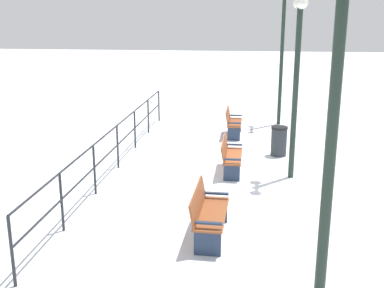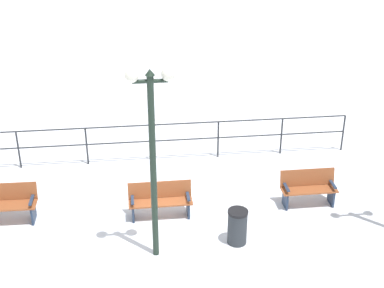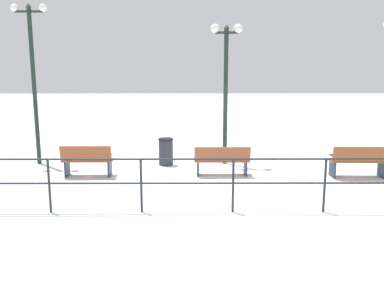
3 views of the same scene
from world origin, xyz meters
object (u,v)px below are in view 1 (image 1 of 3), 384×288
object	(u,v)px
bench_third	(232,122)
lamppost_near	(335,100)
bench_second	(230,155)
bench_nearest	(208,213)
trash_bin	(279,141)
lamppost_far	(283,38)
lamppost_middle	(297,59)

from	to	relation	value
bench_third	lamppost_near	xyz separation A→B (m)	(1.60, -9.18, 2.40)
bench_second	bench_nearest	bearing A→B (deg)	-93.57
lamppost_near	trash_bin	bearing A→B (deg)	91.68
lamppost_near	lamppost_far	bearing A→B (deg)	90.00
bench_second	lamppost_far	xyz separation A→B (m)	(1.51, 5.65, 2.64)
bench_nearest	bench_second	xyz separation A→B (m)	(0.23, 3.71, -0.03)
lamppost_near	lamppost_middle	size ratio (longest dim) A/B	1.03
trash_bin	bench_third	bearing A→B (deg)	123.90
bench_second	bench_third	bearing A→B (deg)	91.41
bench_third	lamppost_far	world-z (taller)	lamppost_far
bench_nearest	bench_third	distance (m)	7.43
bench_second	lamppost_near	world-z (taller)	lamppost_near
bench_nearest	lamppost_near	size ratio (longest dim) A/B	0.36
bench_nearest	trash_bin	size ratio (longest dim) A/B	1.86
bench_third	lamppost_near	world-z (taller)	lamppost_near
bench_second	lamppost_middle	size ratio (longest dim) A/B	0.36
bench_nearest	lamppost_middle	bearing A→B (deg)	64.95
lamppost_near	lamppost_far	size ratio (longest dim) A/B	0.90
bench_nearest	bench_second	bearing A→B (deg)	87.79
bench_third	bench_nearest	bearing A→B (deg)	-90.85
bench_nearest	bench_second	world-z (taller)	bench_nearest
bench_second	lamppost_middle	distance (m)	2.88
bench_third	trash_bin	size ratio (longest dim) A/B	1.65
lamppost_near	lamppost_middle	bearing A→B (deg)	90.00
trash_bin	lamppost_near	bearing A→B (deg)	-88.32
bench_second	bench_third	size ratio (longest dim) A/B	1.11
bench_second	lamppost_far	distance (m)	6.42
lamppost_near	lamppost_middle	world-z (taller)	lamppost_near
lamppost_far	bench_third	bearing A→B (deg)	-129.57
lamppost_middle	bench_third	bearing A→B (deg)	112.25
bench_second	lamppost_near	distance (m)	6.17
lamppost_near	bench_nearest	bearing A→B (deg)	134.79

